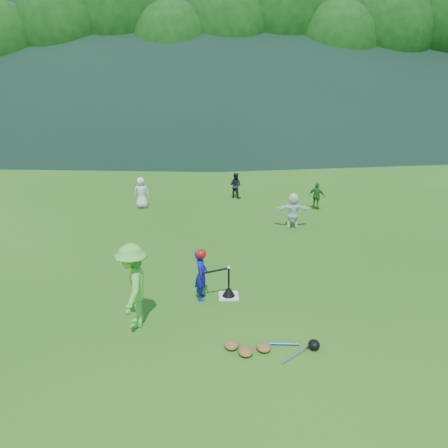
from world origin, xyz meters
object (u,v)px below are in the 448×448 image
fielder_c (317,196)px  equipment_pile (264,347)px  fielder_a (141,193)px  batting_tee (229,291)px  batter_child (201,275)px  home_plate (229,296)px  fielder_d (293,211)px  fielder_b (235,185)px  adult_coach (133,286)px

fielder_c → equipment_pile: (-3.09, -8.62, -0.45)m
fielder_a → batting_tee: fielder_a is taller
batter_child → fielder_c: size_ratio=1.15×
home_plate → batting_tee: size_ratio=0.66×
batter_child → fielder_d: fielder_d is taller
fielder_c → equipment_pile: 9.16m
fielder_b → home_plate: bearing=114.4°
adult_coach → batting_tee: size_ratio=2.61×
fielder_c → adult_coach: bearing=88.0°
fielder_a → equipment_pile: (3.48, -9.13, -0.52)m
fielder_d → equipment_pile: 6.90m
adult_coach → fielder_b: bearing=162.8°
batter_child → fielder_c: 7.85m
batter_child → fielder_a: (-2.30, 7.10, -0.01)m
fielder_c → batting_tee: bearing=95.3°
batting_tee → equipment_pile: size_ratio=0.38×
fielder_a → fielder_d: (5.29, -2.49, 0.01)m
fielder_c → equipment_pile: fielder_c is taller
adult_coach → equipment_pile: 2.84m
batter_child → fielder_b: batter_child is taller
batter_child → fielder_b: bearing=-3.0°
home_plate → fielder_b: (0.71, 8.26, 0.51)m
batter_child → batting_tee: (0.63, 0.06, -0.47)m
home_plate → adult_coach: adult_coach is taller
fielder_a → fielder_c: (6.57, -0.51, -0.07)m
batter_child → equipment_pile: size_ratio=0.66×
home_plate → batting_tee: bearing=0.0°
batter_child → fielder_d: (2.98, 4.61, 0.00)m
batting_tee → batter_child: bearing=-174.5°
batting_tee → equipment_pile: (0.55, -2.09, -0.06)m
adult_coach → fielder_c: adult_coach is taller
home_plate → fielder_d: fielder_d is taller
home_plate → fielder_d: bearing=62.6°
home_plate → fielder_a: fielder_a is taller
equipment_pile → fielder_d: bearing=74.8°
fielder_b → fielder_d: bearing=143.3°
fielder_d → equipment_pile: size_ratio=0.67×
batter_child → adult_coach: (-1.36, -1.03, 0.29)m
fielder_d → fielder_b: bearing=-61.8°
adult_coach → fielder_d: size_ratio=1.48×
adult_coach → batting_tee: (1.98, 1.09, -0.76)m
batter_child → adult_coach: bearing=133.4°
home_plate → equipment_pile: (0.55, -2.09, 0.06)m
batter_child → fielder_c: batter_child is taller
batter_child → equipment_pile: bearing=-143.7°
fielder_c → batting_tee: 7.48m
fielder_a → batting_tee: 7.64m
fielder_a → fielder_d: bearing=152.3°
batter_child → batting_tee: batter_child is taller
adult_coach → fielder_c: (5.63, 7.62, -0.37)m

